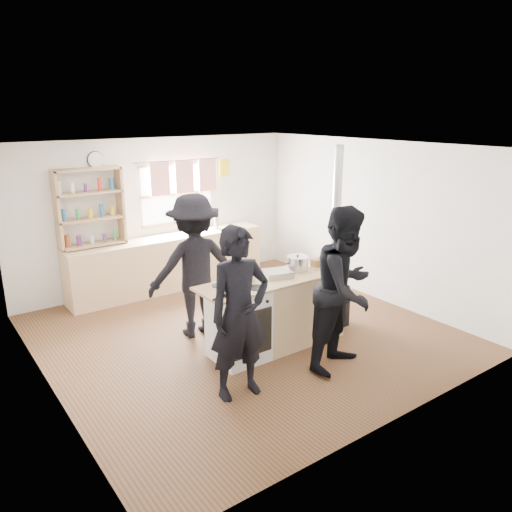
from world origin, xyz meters
name	(u,v)px	position (x,y,z in m)	size (l,w,h in m)	color
ground	(244,333)	(0.00, 0.00, -0.01)	(5.00, 5.00, 0.01)	brown
back_counter	(169,263)	(0.00, 2.22, 0.45)	(3.40, 0.55, 0.90)	#D6B181
shelving_unit	(90,207)	(-1.20, 2.34, 1.51)	(1.00, 0.28, 1.20)	tan
thermos	(216,221)	(0.95, 2.22, 1.04)	(0.10, 0.10, 0.28)	silver
cooking_island	(277,312)	(0.14, -0.55, 0.47)	(1.97, 0.64, 0.93)	white
skillet_greens	(232,291)	(-0.63, -0.70, 0.96)	(0.37, 0.37, 0.05)	black
roast_tray	(278,273)	(0.17, -0.52, 0.97)	(0.41, 0.37, 0.08)	silver
stockpot_stove	(249,275)	(-0.22, -0.44, 1.00)	(0.20, 0.20, 0.17)	#B3B3B6
stockpot_counter	(298,263)	(0.53, -0.47, 1.02)	(0.28, 0.28, 0.21)	silver
bread_board	(319,264)	(0.84, -0.55, 0.98)	(0.29, 0.22, 0.12)	tan
flue_heater	(333,281)	(1.17, -0.49, 0.65)	(0.35, 0.35, 2.50)	black
person_near_left	(240,314)	(-0.87, -1.21, 0.92)	(0.67, 0.44, 1.85)	black
person_near_right	(345,289)	(0.46, -1.40, 0.96)	(0.94, 0.73, 1.93)	black
person_far	(194,266)	(-0.51, 0.39, 0.96)	(1.24, 0.71, 1.91)	black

